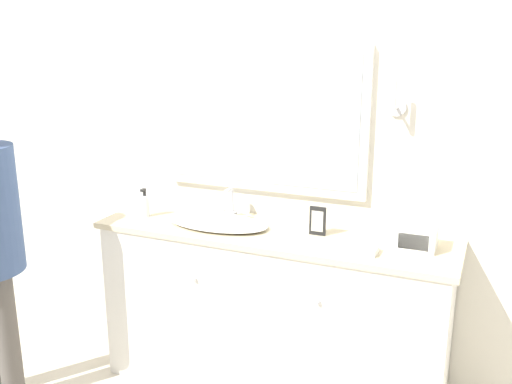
{
  "coord_description": "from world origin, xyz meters",
  "views": [
    {
      "loc": [
        1.02,
        -2.3,
        1.88
      ],
      "look_at": [
        -0.09,
        0.28,
        1.12
      ],
      "focal_mm": 40.0,
      "sensor_mm": 36.0,
      "label": 1
    }
  ],
  "objects_px": {
    "appliance_box": "(416,237)",
    "picture_frame": "(318,221)",
    "soap_bottle": "(145,205)",
    "sink_basin": "(218,222)"
  },
  "relations": [
    {
      "from": "soap_bottle",
      "to": "picture_frame",
      "type": "distance_m",
      "value": 0.98
    },
    {
      "from": "soap_bottle",
      "to": "picture_frame",
      "type": "height_order",
      "value": "soap_bottle"
    },
    {
      "from": "soap_bottle",
      "to": "appliance_box",
      "type": "xyz_separation_m",
      "value": [
        1.46,
        0.08,
        -0.01
      ]
    },
    {
      "from": "soap_bottle",
      "to": "appliance_box",
      "type": "bearing_deg",
      "value": 3.1
    },
    {
      "from": "appliance_box",
      "to": "picture_frame",
      "type": "relative_size",
      "value": 1.29
    },
    {
      "from": "appliance_box",
      "to": "picture_frame",
      "type": "distance_m",
      "value": 0.48
    },
    {
      "from": "soap_bottle",
      "to": "picture_frame",
      "type": "relative_size",
      "value": 1.09
    },
    {
      "from": "soap_bottle",
      "to": "appliance_box",
      "type": "relative_size",
      "value": 0.84
    },
    {
      "from": "picture_frame",
      "to": "soap_bottle",
      "type": "bearing_deg",
      "value": -175.45
    },
    {
      "from": "sink_basin",
      "to": "picture_frame",
      "type": "relative_size",
      "value": 3.77
    }
  ]
}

